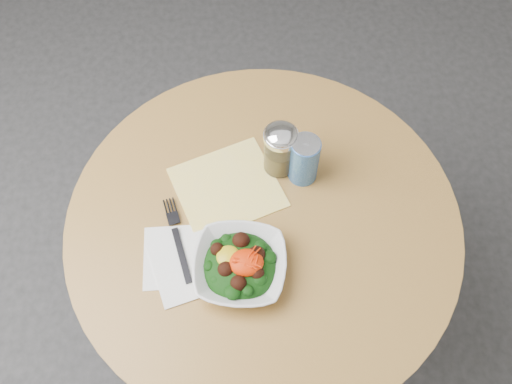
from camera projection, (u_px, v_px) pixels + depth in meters
The scene contains 8 objects.
ground at pixel (261, 320), 1.94m from camera, with size 6.00×6.00×0.00m, color #2C2B2E.
table at pixel (263, 255), 1.46m from camera, with size 0.90×0.90×0.75m.
cloth_napkin at pixel (227, 187), 1.33m from camera, with size 0.23×0.21×0.00m, color yellow.
paper_napkins at pixel (183, 262), 1.24m from camera, with size 0.19×0.20×0.00m.
salad_bowl at pixel (240, 265), 1.21m from camera, with size 0.23×0.23×0.07m.
fork at pixel (177, 236), 1.26m from camera, with size 0.06×0.21×0.00m.
spice_shaker at pixel (280, 149), 1.30m from camera, with size 0.08×0.08×0.14m.
beverage_can at pixel (304, 160), 1.30m from camera, with size 0.07×0.07×0.13m.
Camera 1 is at (-0.06, -0.58, 1.90)m, focal length 40.00 mm.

